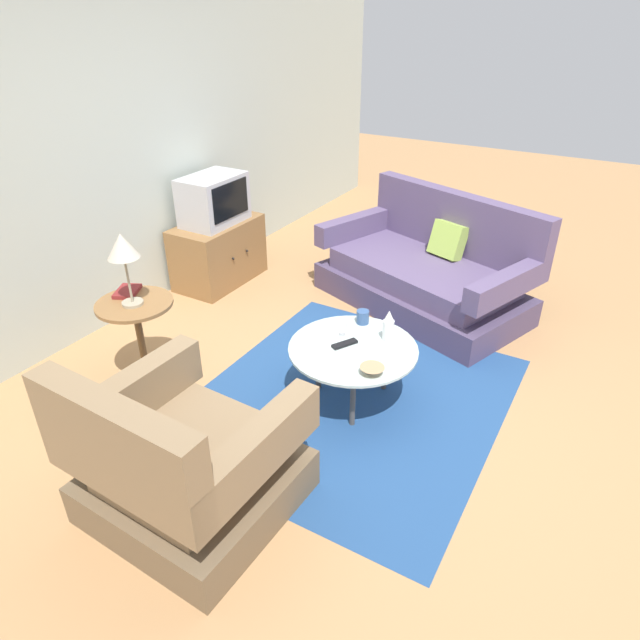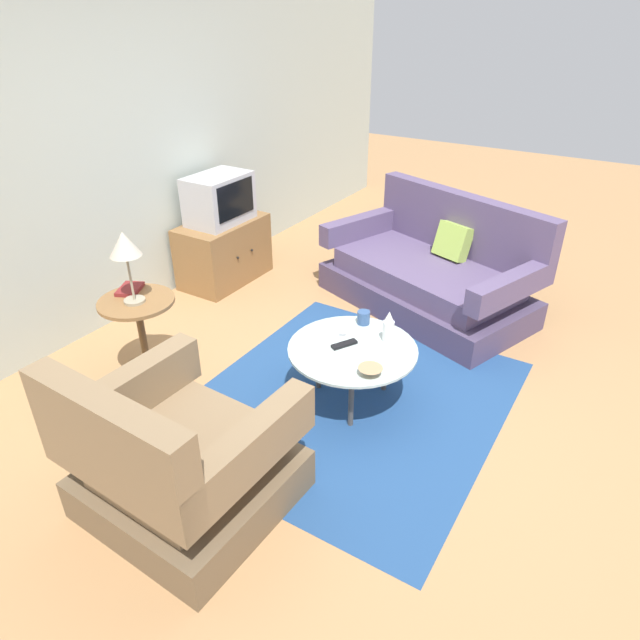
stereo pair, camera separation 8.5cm
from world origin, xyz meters
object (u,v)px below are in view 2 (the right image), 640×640
(mug, at_px, (364,317))
(tv_remote_silver, at_px, (343,328))
(coffee_table, at_px, (352,352))
(tv_remote_dark, at_px, (344,344))
(television, at_px, (219,199))
(book, at_px, (130,289))
(bowl, at_px, (370,371))
(vase, at_px, (388,327))
(couch, at_px, (431,274))
(table_lamp, at_px, (125,247))
(tv_stand, at_px, (224,251))
(armchair, at_px, (179,463))
(side_table, at_px, (140,322))

(mug, relative_size, tv_remote_silver, 0.79)
(coffee_table, distance_m, tv_remote_dark, 0.07)
(television, bearing_deg, book, -163.78)
(television, bearing_deg, bowl, -119.36)
(vase, relative_size, tv_remote_dark, 1.21)
(couch, bearing_deg, vase, 119.18)
(table_lamp, bearing_deg, television, 20.39)
(couch, bearing_deg, tv_remote_silver, 106.16)
(tv_stand, bearing_deg, television, -90.00)
(couch, bearing_deg, mug, 109.20)
(armchair, height_order, couch, couch)
(table_lamp, xyz_separation_m, mug, (0.86, -1.29, -0.54))
(tv_stand, height_order, bowl, tv_stand)
(tv_stand, distance_m, book, 1.57)
(side_table, xyz_separation_m, tv_remote_silver, (0.69, -1.23, -0.02))
(television, height_order, vase, television)
(bowl, bearing_deg, tv_remote_dark, 55.51)
(mug, bearing_deg, side_table, 122.59)
(vase, xyz_separation_m, tv_remote_dark, (-0.21, 0.21, -0.09))
(armchair, height_order, side_table, armchair)
(book, bearing_deg, mug, -88.28)
(side_table, relative_size, bowl, 4.06)
(side_table, height_order, vase, vase)
(tv_remote_dark, bearing_deg, tv_stand, -89.32)
(table_lamp, xyz_separation_m, book, (0.10, 0.16, -0.38))
(side_table, bearing_deg, armchair, -125.13)
(tv_stand, distance_m, mug, 2.01)
(vase, relative_size, tv_remote_silver, 1.24)
(tv_remote_silver, xyz_separation_m, book, (-0.61, 1.37, 0.20))
(bowl, relative_size, tv_remote_silver, 0.87)
(couch, bearing_deg, tv_remote_dark, 110.36)
(coffee_table, relative_size, tv_remote_dark, 4.73)
(coffee_table, relative_size, side_table, 1.38)
(armchair, height_order, tv_remote_dark, armchair)
(coffee_table, bearing_deg, armchair, 166.71)
(television, relative_size, book, 2.43)
(couch, relative_size, tv_stand, 2.31)
(coffee_table, xyz_separation_m, mug, (0.32, 0.09, 0.08))
(tv_stand, height_order, book, book)
(coffee_table, bearing_deg, tv_stand, 62.33)
(mug, bearing_deg, armchair, 172.38)
(coffee_table, bearing_deg, tv_remote_silver, 44.16)
(side_table, height_order, bowl, side_table)
(couch, height_order, television, television)
(book, bearing_deg, television, -9.80)
(armchair, xyz_separation_m, book, (0.84, 1.23, 0.31))
(vase, distance_m, bowl, 0.43)
(mug, distance_m, bowl, 0.62)
(vase, distance_m, tv_remote_dark, 0.31)
(vase, height_order, mug, vase)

